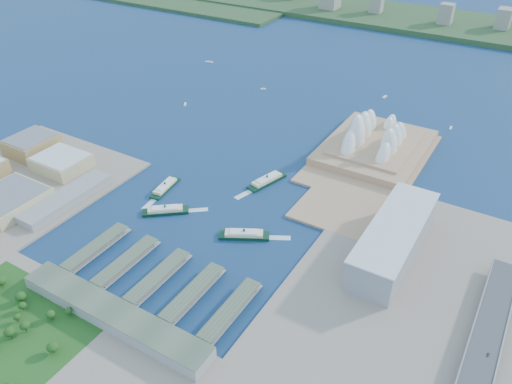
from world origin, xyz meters
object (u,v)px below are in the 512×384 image
Objects in this scene: toaster_building at (394,239)px; ferry_b at (267,179)px; ferry_a at (165,186)px; ferry_d at (244,233)px; car_c at (488,355)px; ferry_c at (165,209)px; opera_house at (378,132)px.

toaster_building is 187.97m from ferry_b.
ferry_a is 0.94× the size of ferry_d.
ferry_b is 14.11× the size of car_c.
toaster_building reaches higher than ferry_b.
ferry_a is 50.14m from ferry_c.
toaster_building is 2.73× the size of ferry_b.
ferry_d is at bearing -56.81° from ferry_b.
opera_house reaches higher than ferry_b.
ferry_c is (32.29, -38.35, 0.18)m from ferry_a.
ferry_c is (-158.45, -263.32, -26.97)m from opera_house.
ferry_c is 359.06m from car_c.
ferry_b is at bearing 163.52° from toaster_building.
ferry_a is at bearing -126.41° from ferry_b.
ferry_d is (-146.21, -54.27, -15.33)m from toaster_building.
ferry_b is at bearing -69.19° from ferry_c.
ferry_c is (-248.45, -63.32, -15.47)m from toaster_building.
car_c is (357.45, -32.28, 10.41)m from ferry_c.
car_c reaches higher than ferry_c.
ferry_d is 258.73m from car_c.
opera_house reaches higher than toaster_building.
opera_house is 3.39× the size of ferry_c.
opera_house reaches higher than ferry_c.
toaster_building is 3.02× the size of ferry_a.
ferry_d is at bearing -159.63° from toaster_building.
ferry_c is 0.97× the size of ferry_d.
opera_house is 261.79m from ferry_d.
car_c is at bearing -56.05° from opera_house.
opera_house reaches higher than ferry_d.
toaster_building is 256.86m from ferry_c.
ferry_b is 112.51m from ferry_d.
ferry_d is 13.58× the size of car_c.
toaster_building is at bearing 138.75° from car_c.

